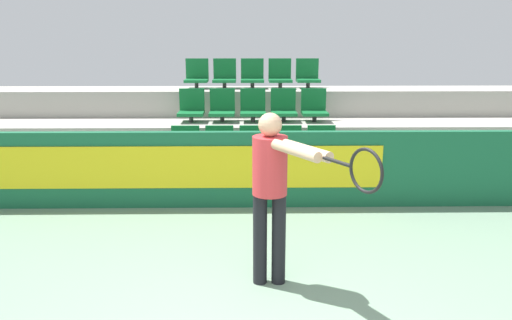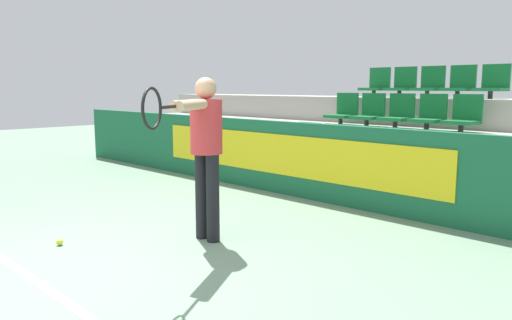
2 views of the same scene
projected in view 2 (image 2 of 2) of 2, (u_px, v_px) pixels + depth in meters
ground_plane at (50, 278)px, 4.02m from camera, size 30.00×30.00×0.00m
court_baseline at (36, 281)px, 3.94m from camera, size 4.82×0.08×0.01m
barrier_wall at (329, 164)px, 6.58m from camera, size 12.67×0.14×1.04m
bleacher_tier_front at (355, 180)px, 7.01m from camera, size 12.27×1.01×0.45m
bleacher_tier_middle at (392, 157)px, 7.68m from camera, size 12.27×1.01×0.90m
bleacher_tier_back at (423, 138)px, 8.36m from camera, size 12.27×1.01×1.34m
stadium_chair_0 at (305, 143)px, 7.75m from camera, size 0.42×0.42×0.53m
stadium_chair_1 at (331, 145)px, 7.39m from camera, size 0.42×0.42×0.53m
stadium_chair_2 at (361, 148)px, 7.04m from camera, size 0.42×0.42×0.53m
stadium_chair_3 at (393, 151)px, 6.68m from camera, size 0.42×0.42×0.53m
stadium_chair_4 at (429, 155)px, 6.33m from camera, size 0.42×0.42×0.53m
stadium_chair_5 at (343, 111)px, 8.38m from camera, size 0.42×0.42×0.53m
stadium_chair_6 at (369, 113)px, 8.03m from camera, size 0.42×0.42×0.53m
stadium_chair_7 at (398, 114)px, 7.67m from camera, size 0.42×0.42×0.53m
stadium_chair_8 at (429, 115)px, 7.32m from camera, size 0.42×0.42×0.53m
stadium_chair_9 at (464, 116)px, 6.97m from camera, size 0.42×0.42×0.53m
stadium_chair_10 at (376, 85)px, 9.02m from camera, size 0.42×0.42×0.53m
stadium_chair_11 at (402, 85)px, 8.67m from camera, size 0.42×0.42×0.53m
stadium_chair_12 at (430, 85)px, 8.31m from camera, size 0.42×0.42×0.53m
stadium_chair_13 at (460, 84)px, 7.96m from camera, size 0.42×0.42×0.53m
stadium_chair_14 at (493, 84)px, 7.60m from camera, size 0.42×0.42×0.53m
tennis_player at (204, 142)px, 4.81m from camera, size 0.87×1.32×1.62m
tennis_ball at (60, 242)px, 4.83m from camera, size 0.07×0.07×0.07m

